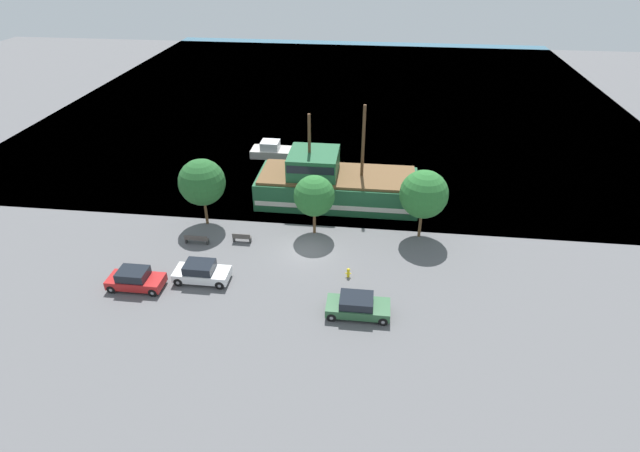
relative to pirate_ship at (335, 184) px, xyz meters
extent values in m
plane|color=#5B5B5E|center=(-1.49, -8.72, -1.78)|extent=(160.00, 160.00, 0.00)
plane|color=#38667F|center=(-1.49, 35.28, -1.78)|extent=(80.00, 80.00, 0.00)
cube|color=#1E5633|center=(0.18, 0.00, -0.49)|extent=(14.87, 5.81, 2.58)
cube|color=silver|center=(0.18, 0.00, -0.88)|extent=(14.57, 5.89, 0.45)
cube|color=#1E5633|center=(8.21, 0.00, -0.10)|extent=(1.40, 3.20, 1.81)
cube|color=brown|center=(0.18, 0.00, 0.93)|extent=(14.27, 5.35, 0.25)
cube|color=#1E5633|center=(-2.05, 0.00, 2.07)|extent=(4.46, 4.65, 2.03)
cube|color=black|center=(-2.05, 0.00, 2.37)|extent=(4.24, 4.71, 0.73)
cylinder|color=#4C331E|center=(2.41, 0.00, 4.37)|extent=(0.28, 0.28, 6.63)
cylinder|color=#4C331E|center=(-2.42, 0.00, 3.87)|extent=(0.28, 0.28, 5.64)
cube|color=#B7B2A8|center=(-7.91, 9.85, -1.34)|extent=(5.02, 2.37, 0.87)
cube|color=silver|center=(-8.28, 9.85, -0.46)|extent=(2.01, 1.85, 0.89)
cube|color=black|center=(-7.68, 9.85, -0.46)|extent=(0.12, 1.66, 0.71)
cube|color=#2D5B38|center=(3.01, -15.88, -1.23)|extent=(4.29, 1.94, 0.62)
cube|color=black|center=(2.88, -15.88, -0.63)|extent=(2.23, 1.75, 0.59)
cylinder|color=black|center=(4.71, -16.76, -1.46)|extent=(0.63, 0.22, 0.63)
cylinder|color=gray|center=(4.71, -16.76, -1.46)|extent=(0.24, 0.25, 0.24)
cylinder|color=black|center=(4.71, -15.00, -1.46)|extent=(0.63, 0.22, 0.63)
cylinder|color=gray|center=(4.71, -15.00, -1.46)|extent=(0.24, 0.25, 0.24)
cylinder|color=black|center=(1.31, -16.76, -1.46)|extent=(0.63, 0.22, 0.63)
cylinder|color=gray|center=(1.31, -16.76, -1.46)|extent=(0.24, 0.25, 0.24)
cylinder|color=black|center=(1.31, -15.00, -1.46)|extent=(0.63, 0.22, 0.63)
cylinder|color=gray|center=(1.31, -15.00, -1.46)|extent=(0.24, 0.25, 0.24)
cube|color=#B21E1E|center=(-13.09, -14.87, -1.22)|extent=(3.99, 1.79, 0.64)
cube|color=black|center=(-13.21, -14.87, -0.58)|extent=(2.07, 1.61, 0.64)
cylinder|color=black|center=(-11.54, -15.68, -1.46)|extent=(0.64, 0.22, 0.64)
cylinder|color=gray|center=(-11.54, -15.68, -1.46)|extent=(0.24, 0.25, 0.24)
cylinder|color=black|center=(-11.54, -14.07, -1.46)|extent=(0.64, 0.22, 0.64)
cylinder|color=gray|center=(-11.54, -14.07, -1.46)|extent=(0.24, 0.25, 0.24)
cylinder|color=black|center=(-14.64, -15.68, -1.46)|extent=(0.64, 0.22, 0.64)
cylinder|color=gray|center=(-14.64, -15.68, -1.46)|extent=(0.24, 0.25, 0.24)
cylinder|color=black|center=(-14.64, -14.07, -1.46)|extent=(0.64, 0.22, 0.64)
cylinder|color=gray|center=(-14.64, -14.07, -1.46)|extent=(0.24, 0.25, 0.24)
cube|color=white|center=(-8.61, -13.50, -1.21)|extent=(4.05, 1.83, 0.64)
cube|color=black|center=(-8.73, -13.50, -0.57)|extent=(2.11, 1.65, 0.63)
cylinder|color=black|center=(-7.06, -14.33, -1.44)|extent=(0.67, 0.22, 0.67)
cylinder|color=gray|center=(-7.06, -14.33, -1.44)|extent=(0.26, 0.25, 0.26)
cylinder|color=black|center=(-7.06, -12.67, -1.44)|extent=(0.67, 0.22, 0.67)
cylinder|color=gray|center=(-7.06, -12.67, -1.44)|extent=(0.26, 0.25, 0.26)
cylinder|color=black|center=(-10.16, -14.33, -1.44)|extent=(0.67, 0.22, 0.67)
cylinder|color=gray|center=(-10.16, -14.33, -1.44)|extent=(0.26, 0.25, 0.26)
cylinder|color=black|center=(-10.16, -12.67, -1.44)|extent=(0.67, 0.22, 0.67)
cylinder|color=gray|center=(-10.16, -12.67, -1.44)|extent=(0.26, 0.25, 0.26)
cylinder|color=yellow|center=(2.08, -11.79, -1.50)|extent=(0.22, 0.22, 0.56)
sphere|color=yellow|center=(2.08, -11.79, -1.14)|extent=(0.25, 0.25, 0.25)
cylinder|color=yellow|center=(1.92, -11.79, -1.47)|extent=(0.10, 0.09, 0.09)
cylinder|color=yellow|center=(2.24, -11.79, -1.47)|extent=(0.10, 0.09, 0.09)
cube|color=#4C4742|center=(-10.67, -8.69, -1.35)|extent=(1.97, 0.45, 0.05)
cube|color=#4C4742|center=(-10.67, -8.89, -1.13)|extent=(1.97, 0.06, 0.40)
cube|color=#2D2D2D|center=(-11.59, -8.69, -1.58)|extent=(0.12, 0.36, 0.40)
cube|color=#2D2D2D|center=(-9.74, -8.69, -1.58)|extent=(0.12, 0.36, 0.40)
cube|color=#4C4742|center=(-7.03, -8.00, -1.35)|extent=(1.51, 0.45, 0.05)
cube|color=#4C4742|center=(-7.03, -8.20, -1.13)|extent=(1.51, 0.06, 0.40)
cube|color=#2D2D2D|center=(-7.73, -8.00, -1.58)|extent=(0.12, 0.36, 0.40)
cube|color=#2D2D2D|center=(-6.33, -8.00, -1.58)|extent=(0.12, 0.36, 0.40)
cylinder|color=brown|center=(-10.84, -5.45, -0.61)|extent=(0.24, 0.24, 2.34)
sphere|color=#235B28|center=(-10.84, -5.45, 2.25)|extent=(3.97, 3.97, 3.97)
cylinder|color=brown|center=(-1.24, -5.86, -0.73)|extent=(0.24, 0.24, 2.09)
sphere|color=#286B2D|center=(-1.24, -5.86, 1.77)|extent=(3.42, 3.42, 3.42)
cylinder|color=brown|center=(7.62, -5.40, -0.62)|extent=(0.24, 0.24, 2.32)
sphere|color=#286B2D|center=(7.62, -5.40, 2.22)|extent=(3.95, 3.95, 3.95)
camera|label=1|loc=(3.51, -41.79, 20.94)|focal=28.00mm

